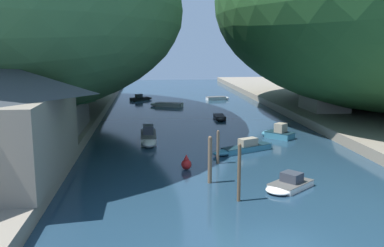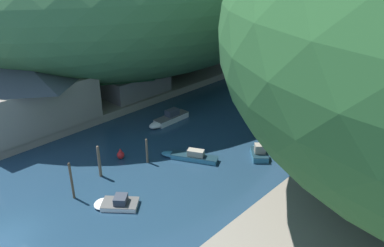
% 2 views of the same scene
% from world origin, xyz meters
% --- Properties ---
extents(water_surface, '(130.00, 130.00, 0.00)m').
position_xyz_m(water_surface, '(0.00, 30.00, 0.00)').
color(water_surface, '#1E384C').
rests_on(water_surface, ground).
extents(boathouse_shed, '(5.76, 9.59, 3.94)m').
position_xyz_m(boathouse_shed, '(-14.80, 23.78, 2.99)').
color(boathouse_shed, slate).
rests_on(boathouse_shed, left_bank).
extents(right_bank_cottage, '(4.67, 6.78, 3.63)m').
position_xyz_m(right_bank_cottage, '(15.99, 33.53, 2.83)').
color(right_bank_cottage, gray).
rests_on(right_bank_cottage, right_bank).
extents(boat_red_skiff, '(3.83, 3.59, 1.00)m').
position_xyz_m(boat_red_skiff, '(2.84, 7.51, 0.30)').
color(boat_red_skiff, silver).
rests_on(boat_red_skiff, water_surface).
extents(boat_far_right_bank, '(3.27, 3.38, 1.49)m').
position_xyz_m(boat_far_right_bank, '(6.64, 22.43, 0.45)').
color(boat_far_right_bank, teal).
rests_on(boat_far_right_bank, water_surface).
extents(boat_far_upstream, '(5.17, 3.12, 0.57)m').
position_xyz_m(boat_far_upstream, '(-3.41, 45.43, 0.28)').
color(boat_far_upstream, silver).
rests_on(boat_far_upstream, water_surface).
extents(boat_cabin_cruiser, '(4.08, 2.09, 0.54)m').
position_xyz_m(boat_cabin_cruiser, '(5.73, 52.36, 0.26)').
color(boat_cabin_cruiser, white).
rests_on(boat_cabin_cruiser, water_surface).
extents(boat_white_cruiser, '(1.28, 3.74, 0.45)m').
position_xyz_m(boat_white_cruiser, '(2.82, 33.36, 0.22)').
color(boat_white_cruiser, black).
rests_on(boat_white_cruiser, water_surface).
extents(boat_moored_right, '(1.47, 5.86, 1.49)m').
position_xyz_m(boat_moored_right, '(-5.91, 21.61, 0.47)').
color(boat_moored_right, silver).
rests_on(boat_moored_right, water_surface).
extents(boat_navy_launch, '(5.72, 3.63, 1.14)m').
position_xyz_m(boat_navy_launch, '(1.93, 17.07, 0.35)').
color(boat_navy_launch, teal).
rests_on(boat_navy_launch, water_surface).
extents(boat_mid_channel, '(3.91, 2.77, 1.05)m').
position_xyz_m(boat_mid_channel, '(-7.04, 53.14, 0.33)').
color(boat_mid_channel, black).
rests_on(boat_mid_channel, water_surface).
extents(mooring_post_nearest, '(0.20, 0.20, 3.45)m').
position_xyz_m(mooring_post_nearest, '(-0.69, 5.76, 1.73)').
color(mooring_post_nearest, brown).
rests_on(mooring_post_nearest, water_surface).
extents(mooring_post_second, '(0.27, 0.27, 3.17)m').
position_xyz_m(mooring_post_second, '(-1.89, 9.24, 1.59)').
color(mooring_post_second, brown).
rests_on(mooring_post_second, water_surface).
extents(mooring_post_middle, '(0.22, 0.22, 2.61)m').
position_xyz_m(mooring_post_middle, '(-0.62, 13.82, 1.31)').
color(mooring_post_middle, brown).
rests_on(mooring_post_middle, water_surface).
extents(channel_buoy_near, '(0.75, 0.75, 1.13)m').
position_xyz_m(channel_buoy_near, '(-3.16, 12.48, 0.44)').
color(channel_buoy_near, red).
rests_on(channel_buoy_near, water_surface).
extents(person_on_quay, '(0.34, 0.43, 1.69)m').
position_xyz_m(person_on_quay, '(-13.57, 10.16, 1.93)').
color(person_on_quay, '#282D3D').
rests_on(person_on_quay, left_bank).
extents(person_by_boathouse, '(0.34, 0.43, 1.69)m').
position_xyz_m(person_by_boathouse, '(-12.67, 15.27, 1.93)').
color(person_by_boathouse, '#282D3D').
rests_on(person_by_boathouse, left_bank).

